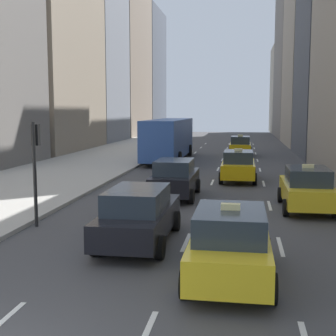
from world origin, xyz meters
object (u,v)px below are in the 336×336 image
(taxi_second, at_px, (307,188))
(taxi_fourth, at_px, (240,146))
(taxi_lead, at_px, (238,166))
(taxi_third, at_px, (230,243))
(city_bus, at_px, (169,138))
(sedan_silver_behind, at_px, (175,178))
(sedan_black_near, at_px, (139,215))
(traffic_light_pole, at_px, (35,157))

(taxi_second, height_order, taxi_fourth, same)
(taxi_lead, height_order, taxi_third, same)
(taxi_lead, distance_m, city_bus, 11.81)
(taxi_second, height_order, sedan_silver_behind, taxi_second)
(taxi_third, bearing_deg, sedan_black_near, 136.49)
(taxi_fourth, relative_size, sedan_silver_behind, 0.98)
(sedan_black_near, xyz_separation_m, traffic_light_pole, (-3.95, 1.51, 1.54))
(taxi_second, xyz_separation_m, traffic_light_pole, (-9.55, -4.16, 1.53))
(sedan_black_near, distance_m, traffic_light_pole, 4.50)
(taxi_fourth, relative_size, sedan_black_near, 0.90)
(sedan_black_near, distance_m, sedan_silver_behind, 7.50)
(taxi_fourth, relative_size, city_bus, 0.38)
(taxi_third, bearing_deg, taxi_fourth, 90.00)
(taxi_fourth, xyz_separation_m, sedan_black_near, (-2.80, -27.81, -0.01))
(taxi_third, height_order, traffic_light_pole, traffic_light_pole)
(taxi_lead, distance_m, sedan_black_near, 13.29)
(taxi_lead, bearing_deg, sedan_black_near, -102.17)
(taxi_second, bearing_deg, taxi_lead, 110.94)
(taxi_lead, xyz_separation_m, city_bus, (-5.61, 10.35, 0.91))
(taxi_third, height_order, sedan_black_near, taxi_third)
(taxi_lead, xyz_separation_m, sedan_black_near, (-2.80, -12.99, -0.01))
(taxi_lead, xyz_separation_m, taxi_fourth, (0.00, 14.82, 0.00))
(taxi_fourth, xyz_separation_m, city_bus, (-5.61, -4.48, 0.91))
(taxi_second, xyz_separation_m, sedan_black_near, (-5.60, -5.67, -0.01))
(sedan_silver_behind, bearing_deg, taxi_second, -18.09)
(taxi_second, distance_m, city_bus, 19.59)
(sedan_silver_behind, bearing_deg, sedan_black_near, -90.00)
(taxi_third, relative_size, sedan_silver_behind, 0.98)
(taxi_lead, bearing_deg, taxi_fourth, 90.00)
(city_bus, bearing_deg, sedan_silver_behind, -79.93)
(taxi_second, relative_size, sedan_black_near, 0.90)
(taxi_third, xyz_separation_m, traffic_light_pole, (-6.75, 4.17, 1.53))
(sedan_black_near, bearing_deg, taxi_lead, 77.83)
(taxi_third, distance_m, sedan_silver_behind, 10.54)
(sedan_black_near, xyz_separation_m, city_bus, (-2.81, 23.34, 0.92))
(taxi_fourth, bearing_deg, taxi_second, -82.79)
(taxi_third, distance_m, city_bus, 26.61)
(taxi_second, bearing_deg, taxi_fourth, 97.21)
(city_bus, bearing_deg, taxi_fourth, 38.57)
(taxi_fourth, bearing_deg, traffic_light_pole, -104.39)
(taxi_second, relative_size, taxi_third, 1.00)
(taxi_fourth, relative_size, traffic_light_pole, 1.22)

